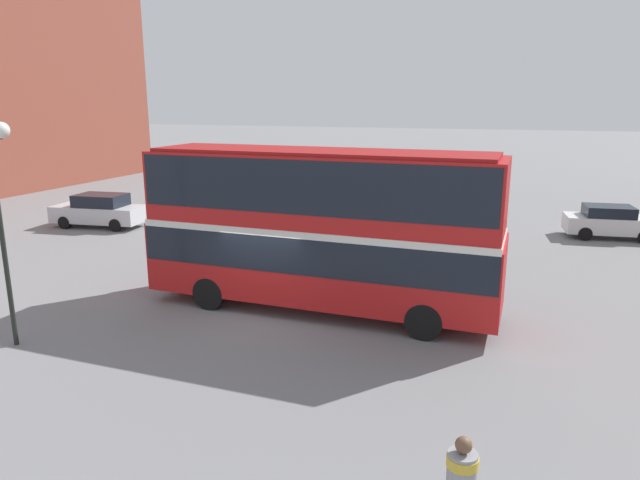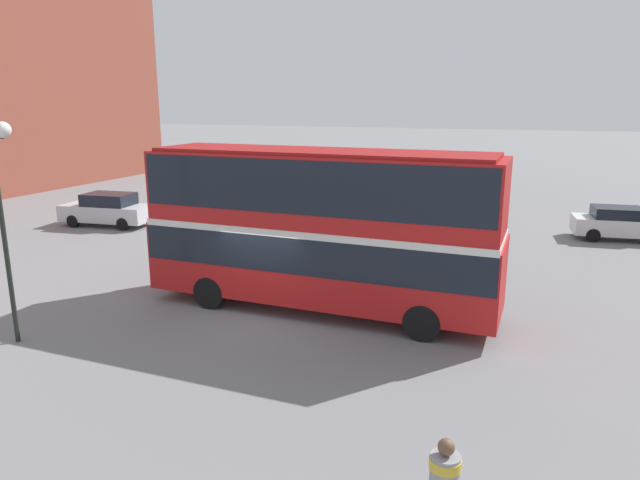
# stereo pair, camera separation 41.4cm
# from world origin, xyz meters

# --- Properties ---
(ground_plane) EXTENTS (240.00, 240.00, 0.00)m
(ground_plane) POSITION_xyz_m (0.00, 0.00, 0.00)
(ground_plane) COLOR slate
(double_decker_bus) EXTENTS (10.52, 2.76, 4.80)m
(double_decker_bus) POSITION_xyz_m (1.36, 0.98, 2.74)
(double_decker_bus) COLOR red
(double_decker_bus) RESTS_ON ground_plane
(parked_car_kerb_near) EXTENTS (4.71, 2.29, 1.65)m
(parked_car_kerb_near) POSITION_xyz_m (-12.94, 8.30, 0.82)
(parked_car_kerb_near) COLOR silver
(parked_car_kerb_near) RESTS_ON ground_plane
(parked_car_kerb_far) EXTENTS (4.14, 2.16, 1.49)m
(parked_car_kerb_far) POSITION_xyz_m (10.85, 14.19, 0.75)
(parked_car_kerb_far) COLOR silver
(parked_car_kerb_far) RESTS_ON ground_plane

